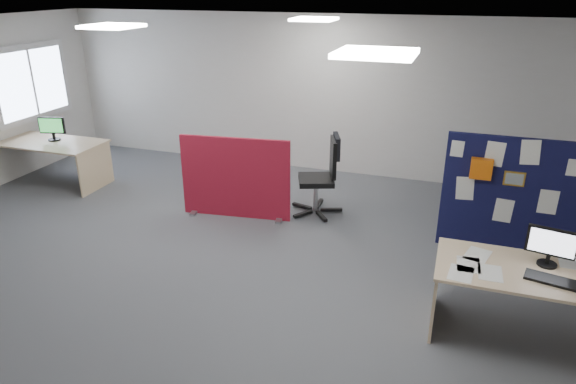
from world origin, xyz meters
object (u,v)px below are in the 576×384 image
(main_desk, at_px, (541,286))
(navy_divider, at_px, (518,197))
(second_desk, at_px, (53,151))
(office_chair, at_px, (325,171))
(monitor_main, at_px, (551,245))
(red_divider, at_px, (235,179))
(monitor_second, at_px, (52,128))

(main_desk, bearing_deg, navy_divider, 93.98)
(second_desk, xyz_separation_m, office_chair, (4.61, 0.25, 0.10))
(main_desk, relative_size, monitor_main, 4.49)
(second_desk, bearing_deg, red_divider, -4.66)
(red_divider, bearing_deg, second_desk, 168.34)
(main_desk, height_order, red_divider, red_divider)
(main_desk, xyz_separation_m, monitor_main, (0.03, 0.12, 0.37))
(second_desk, bearing_deg, monitor_second, 78.68)
(red_divider, height_order, second_desk, red_divider)
(navy_divider, relative_size, red_divider, 1.15)
(navy_divider, distance_m, monitor_main, 1.61)
(main_desk, height_order, monitor_second, monitor_second)
(office_chair, bearing_deg, second_desk, 163.25)
(main_desk, relative_size, monitor_second, 4.51)
(red_divider, distance_m, second_desk, 3.46)
(red_divider, relative_size, office_chair, 1.36)
(monitor_second, relative_size, office_chair, 0.36)
(navy_divider, bearing_deg, monitor_second, 178.18)
(office_chair, bearing_deg, red_divider, -175.40)
(second_desk, bearing_deg, navy_divider, -1.38)
(monitor_main, distance_m, office_chair, 3.36)
(monitor_main, relative_size, second_desk, 0.24)
(monitor_main, height_order, office_chair, office_chair)
(red_divider, bearing_deg, monitor_main, -28.11)
(navy_divider, relative_size, monitor_second, 4.29)
(monitor_main, xyz_separation_m, office_chair, (-2.68, 2.01, -0.28))
(main_desk, distance_m, second_desk, 7.50)
(main_desk, distance_m, monitor_main, 0.39)
(red_divider, xyz_separation_m, office_chair, (1.16, 0.53, 0.08))
(second_desk, distance_m, office_chair, 4.62)
(monitor_main, relative_size, monitor_second, 1.00)
(navy_divider, bearing_deg, second_desk, 178.62)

